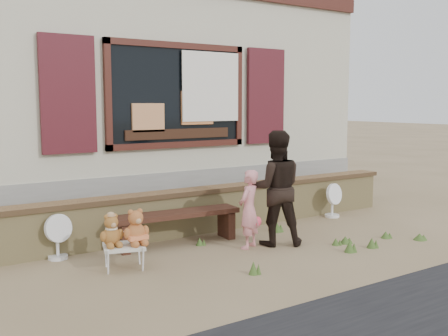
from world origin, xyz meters
TOP-DOWN VIEW (x-y plane):
  - ground at (0.00, 0.00)m, footprint 80.00×80.00m
  - shopfront at (0.00, 4.49)m, footprint 8.04×5.13m
  - brick_wall at (0.00, 1.00)m, footprint 7.10×0.36m
  - bench at (-0.79, 0.58)m, footprint 1.80×0.51m
  - folding_chair at (-1.82, -0.03)m, footprint 0.56×0.53m
  - teddy_bear_left at (-1.95, 0.01)m, footprint 0.34×0.32m
  - teddy_bear_right at (-1.69, -0.07)m, footprint 0.38×0.35m
  - child at (-0.08, -0.11)m, footprint 0.46×0.40m
  - adult at (0.33, -0.17)m, footprint 0.95×0.88m
  - fan_left at (-2.35, 0.79)m, footprint 0.37×0.24m
  - fan_right at (2.24, 0.65)m, footprint 0.37×0.25m
  - grass_tufts at (1.01, -0.63)m, footprint 3.01×1.66m

SIDE VIEW (x-z plane):
  - ground at x=0.00m, z-range 0.00..0.00m
  - grass_tufts at x=1.01m, z-range -0.02..0.14m
  - folding_chair at x=-1.82m, z-range 0.12..0.40m
  - fan_left at x=-2.35m, z-range 0.00..0.57m
  - fan_right at x=2.24m, z-range 0.00..0.58m
  - bench at x=-0.79m, z-range 0.10..0.56m
  - brick_wall at x=0.00m, z-range 0.01..0.67m
  - teddy_bear_left at x=-1.95m, z-range 0.29..0.67m
  - teddy_bear_right at x=-1.69m, z-range 0.29..0.71m
  - child at x=-0.08m, z-range 0.00..1.05m
  - adult at x=0.33m, z-range 0.00..1.56m
  - shopfront at x=0.00m, z-range 0.00..4.00m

